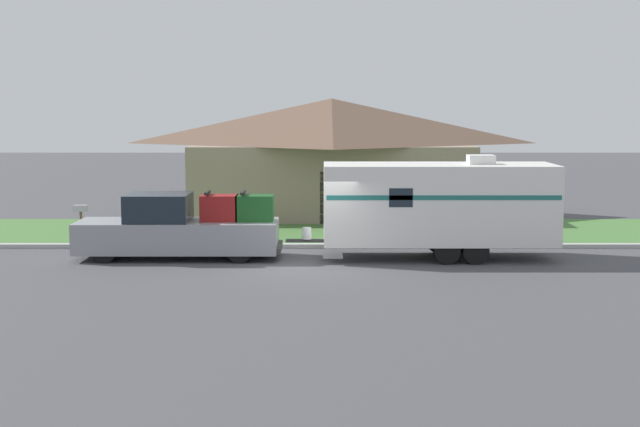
# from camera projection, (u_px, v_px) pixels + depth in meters

# --- Properties ---
(ground_plane) EXTENTS (120.00, 120.00, 0.00)m
(ground_plane) POSITION_uv_depth(u_px,v_px,m) (313.00, 269.00, 25.90)
(ground_plane) COLOR #47474C
(curb_strip) EXTENTS (80.00, 0.30, 0.14)m
(curb_strip) POSITION_uv_depth(u_px,v_px,m) (314.00, 246.00, 29.61)
(curb_strip) COLOR #ADADA8
(curb_strip) RESTS_ON ground_plane
(lawn_strip) EXTENTS (80.00, 7.00, 0.03)m
(lawn_strip) POSITION_uv_depth(u_px,v_px,m) (315.00, 232.00, 33.24)
(lawn_strip) COLOR #477538
(lawn_strip) RESTS_ON ground_plane
(house_across_street) EXTENTS (12.51, 7.52, 4.98)m
(house_across_street) POSITION_uv_depth(u_px,v_px,m) (330.00, 154.00, 38.36)
(house_across_street) COLOR gray
(house_across_street) RESTS_ON ground_plane
(pickup_truck) EXTENTS (6.31, 1.95, 2.09)m
(pickup_truck) POSITION_uv_depth(u_px,v_px,m) (179.00, 229.00, 27.57)
(pickup_truck) COLOR black
(pickup_truck) RESTS_ON ground_plane
(travel_trailer) EXTENTS (8.28, 2.40, 3.21)m
(travel_trailer) POSITION_uv_depth(u_px,v_px,m) (437.00, 204.00, 27.48)
(travel_trailer) COLOR black
(travel_trailer) RESTS_ON ground_plane
(mailbox) EXTENTS (0.48, 0.20, 1.34)m
(mailbox) POSITION_uv_depth(u_px,v_px,m) (79.00, 214.00, 30.29)
(mailbox) COLOR brown
(mailbox) RESTS_ON ground_plane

